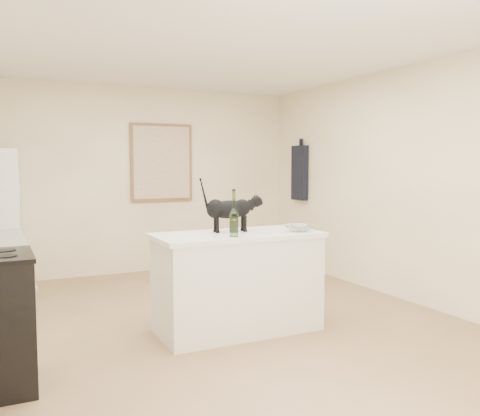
{
  "coord_description": "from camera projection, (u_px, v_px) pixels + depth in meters",
  "views": [
    {
      "loc": [
        -1.86,
        -4.29,
        1.5
      ],
      "look_at": [
        0.15,
        -0.15,
        1.12
      ],
      "focal_mm": 37.98,
      "sensor_mm": 36.0,
      "label": 1
    }
  ],
  "objects": [
    {
      "name": "island_top",
      "position": [
        237.0,
        235.0,
        4.57
      ],
      "size": [
        1.5,
        0.7,
        0.04
      ],
      "primitive_type": "cube",
      "color": "white",
      "rests_on": "island_base"
    },
    {
      "name": "fridge_paper",
      "position": [
        18.0,
        177.0,
        6.08
      ],
      "size": [
        0.04,
        0.13,
        0.18
      ],
      "primitive_type": "cube",
      "rotation": [
        0.0,
        0.0,
        -0.29
      ],
      "color": "white",
      "rests_on": "fridge"
    },
    {
      "name": "hanging_garment",
      "position": [
        300.0,
        173.0,
        7.46
      ],
      "size": [
        0.08,
        0.34,
        0.8
      ],
      "primitive_type": "cube",
      "color": "black",
      "rests_on": "wall_right"
    },
    {
      "name": "wall_back",
      "position": [
        141.0,
        180.0,
        7.14
      ],
      "size": [
        4.5,
        0.0,
        4.5
      ],
      "primitive_type": "plane",
      "rotation": [
        1.57,
        0.0,
        0.0
      ],
      "color": "#FFF4C5",
      "rests_on": "ground"
    },
    {
      "name": "wall_front",
      "position": [
        469.0,
        213.0,
        2.21
      ],
      "size": [
        4.5,
        0.0,
        4.5
      ],
      "primitive_type": "plane",
      "rotation": [
        -1.57,
        0.0,
        0.0
      ],
      "color": "#FFF4C5",
      "rests_on": "ground"
    },
    {
      "name": "artwork_frame",
      "position": [
        162.0,
        163.0,
        7.22
      ],
      "size": [
        0.9,
        0.03,
        1.1
      ],
      "primitive_type": "cube",
      "color": "brown",
      "rests_on": "wall_back"
    },
    {
      "name": "wall_right",
      "position": [
        403.0,
        184.0,
        5.65
      ],
      "size": [
        0.0,
        5.5,
        5.5
      ],
      "primitive_type": "plane",
      "rotation": [
        1.57,
        0.0,
        -1.57
      ],
      "color": "#FFF4C5",
      "rests_on": "ground"
    },
    {
      "name": "artwork_canvas",
      "position": [
        162.0,
        163.0,
        7.21
      ],
      "size": [
        0.82,
        0.0,
        1.02
      ],
      "primitive_type": "cube",
      "color": "beige",
      "rests_on": "wall_back"
    },
    {
      "name": "wine_bottle",
      "position": [
        234.0,
        216.0,
        4.31
      ],
      "size": [
        0.08,
        0.08,
        0.36
      ],
      "primitive_type": "cylinder",
      "rotation": [
        0.0,
        0.0,
        -0.04
      ],
      "color": "#2D5A24",
      "rests_on": "island_top"
    },
    {
      "name": "island_base",
      "position": [
        237.0,
        284.0,
        4.61
      ],
      "size": [
        1.44,
        0.67,
        0.86
      ],
      "primitive_type": "cube",
      "color": "white",
      "rests_on": "floor"
    },
    {
      "name": "floor",
      "position": [
        219.0,
        326.0,
        4.78
      ],
      "size": [
        5.5,
        5.5,
        0.0
      ],
      "primitive_type": "plane",
      "color": "#A47957",
      "rests_on": "ground"
    },
    {
      "name": "black_cat",
      "position": [
        229.0,
        212.0,
        4.63
      ],
      "size": [
        0.54,
        0.22,
        0.37
      ],
      "primitive_type": null,
      "rotation": [
        0.0,
        0.0,
        -0.13
      ],
      "color": "black",
      "rests_on": "island_top"
    },
    {
      "name": "glass_bowl",
      "position": [
        299.0,
        228.0,
        4.67
      ],
      "size": [
        0.27,
        0.27,
        0.06
      ],
      "primitive_type": "imported",
      "rotation": [
        0.0,
        0.0,
        0.05
      ],
      "color": "silver",
      "rests_on": "island_top"
    },
    {
      "name": "ceiling",
      "position": [
        218.0,
        44.0,
        4.57
      ],
      "size": [
        5.5,
        5.5,
        0.0
      ],
      "primitive_type": "plane",
      "rotation": [
        3.14,
        0.0,
        0.0
      ],
      "color": "white",
      "rests_on": "ground"
    }
  ]
}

